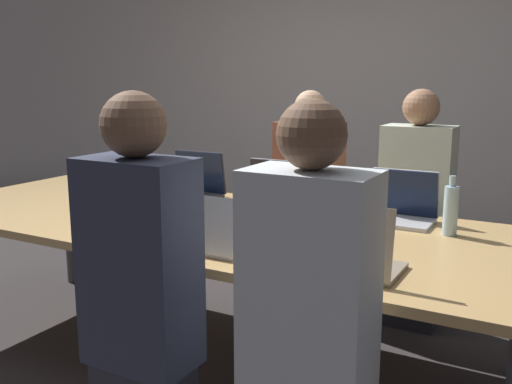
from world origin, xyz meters
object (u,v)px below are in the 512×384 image
Objects in this scene: person_near_midright at (141,297)px; laptop_far_right at (402,207)px; bottle_far_right at (451,210)px; person_near_right at (308,333)px; cup_near_midright at (158,232)px; laptop_far_midleft at (195,184)px; laptop_far_center at (275,194)px; laptop_near_right at (355,255)px; stapler at (162,215)px; laptop_near_midright at (205,235)px; person_far_right at (415,214)px; person_far_center at (308,205)px.

laptop_far_right is at bearing -113.64° from person_near_midright.
bottle_far_right is 1.17m from person_near_right.
cup_near_midright is (-0.28, 0.45, 0.09)m from person_near_midright.
bottle_far_right reaches higher than laptop_far_midleft.
laptop_near_right reaches higher than laptop_far_center.
laptop_near_right is 2.09× the size of stapler.
laptop_far_right is 2.24× the size of stapler.
person_far_right is at bearing -111.23° from laptop_near_midright.
person_far_right is 1.00× the size of person_near_right.
person_near_midright is at bearing -58.16° from cup_near_midright.
bottle_far_right is at bearing -7.91° from laptop_far_center.
person_far_center is 1.08m from stapler.
person_near_midright reaches higher than stapler.
laptop_far_center is 0.26× the size of person_near_right.
laptop_near_right is at bearing -85.62° from person_far_right.
laptop_far_midleft is 0.93× the size of laptop_far_center.
person_near_midright is at bearing -113.64° from laptop_far_right.
laptop_far_right is 0.23× the size of person_near_midright.
stapler is at bearing -56.59° from person_near_midright.
person_far_right is 3.88× the size of laptop_near_midright.
laptop_far_midleft reaches higher than laptop_far_center.
bottle_far_right is at bearing -29.13° from laptop_far_right.
person_near_midright is 0.80m from laptop_near_right.
person_far_center is at bearing -85.05° from laptop_near_midright.
person_near_midright is (0.00, -0.42, -0.13)m from laptop_near_midright.
person_far_center is (0.01, 0.44, -0.15)m from laptop_far_center.
laptop_far_center is 1.33m from person_near_midright.
bottle_far_right is 1.14m from laptop_near_midright.
person_near_midright reaches higher than person_far_center.
laptop_far_right reaches higher than stapler.
laptop_near_midright is at bearing -81.79° from laptop_far_center.
person_near_right is at bearing -44.23° from laptop_far_midleft.
laptop_far_right is at bearing -87.77° from person_near_right.
person_far_right is at bearing -86.99° from person_near_right.
bottle_far_right is 1.88× the size of stapler.
person_far_center is at bearing 83.05° from cup_near_midright.
laptop_near_right is at bearing -105.19° from bottle_far_right.
laptop_far_right is at bearing -122.81° from laptop_near_midright.
person_near_midright is (-0.54, -1.82, 0.02)m from person_far_right.
laptop_far_right is 1.27m from laptop_far_midleft.
stapler is at bearing -15.60° from laptop_near_right.
cup_near_midright is (0.41, -0.88, -0.04)m from laptop_far_midleft.
person_near_right reaches higher than laptop_far_center.
person_far_center is at bearing 148.35° from laptop_far_right.
laptop_far_right is at bearing -84.96° from person_far_right.
bottle_far_right reaches higher than laptop_far_right.
person_near_right reaches higher than laptop_near_midright.
person_near_right is (-0.01, -0.40, -0.15)m from laptop_near_right.
laptop_near_midright is (-0.59, -0.91, -0.00)m from laptop_far_right.
person_far_right is at bearing 59.07° from cup_near_midright.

